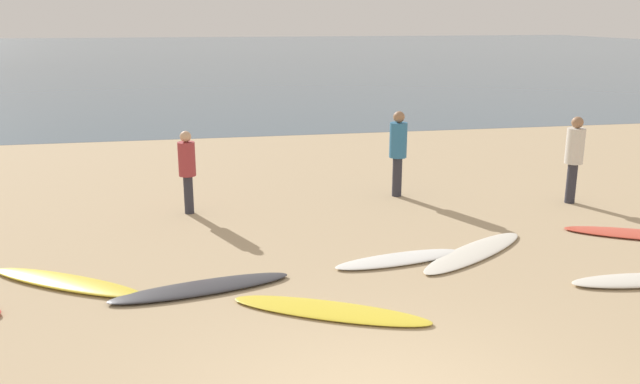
{
  "coord_description": "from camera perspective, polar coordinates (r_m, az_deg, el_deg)",
  "views": [
    {
      "loc": [
        -1.62,
        -5.1,
        3.76
      ],
      "look_at": [
        0.63,
        6.41,
        0.6
      ],
      "focal_mm": 36.95,
      "sensor_mm": 36.0,
      "label": 1
    }
  ],
  "objects": [
    {
      "name": "surfboard_4",
      "position": [
        10.51,
        6.84,
        -5.79
      ],
      "size": [
        2.23,
        0.89,
        0.07
      ],
      "primitive_type": "ellipsoid",
      "rotation": [
        0.0,
        0.0,
        0.17
      ],
      "color": "white",
      "rests_on": "ground"
    },
    {
      "name": "surfboard_5",
      "position": [
        11.04,
        13.21,
        -5.09
      ],
      "size": [
        2.54,
        1.99,
        0.06
      ],
      "primitive_type": "ellipsoid",
      "rotation": [
        0.0,
        0.0,
        0.6
      ],
      "color": "silver",
      "rests_on": "ground"
    },
    {
      "name": "ocean_water",
      "position": [
        70.9,
        -9.92,
        11.82
      ],
      "size": [
        140.0,
        100.0,
        0.01
      ],
      "primitive_type": "cube",
      "color": "#475B6B",
      "rests_on": "ground"
    },
    {
      "name": "surfboard_1",
      "position": [
        10.24,
        -21.1,
        -7.29
      ],
      "size": [
        2.5,
        1.86,
        0.08
      ],
      "primitive_type": "ellipsoid",
      "rotation": [
        0.0,
        0.0,
        -0.57
      ],
      "color": "yellow",
      "rests_on": "ground"
    },
    {
      "name": "person_0",
      "position": [
        14.36,
        21.17,
        3.2
      ],
      "size": [
        0.36,
        0.36,
        1.79
      ],
      "rotation": [
        0.0,
        0.0,
        5.0
      ],
      "color": "#2D2D38",
      "rests_on": "ground"
    },
    {
      "name": "ground_plane",
      "position": [
        15.67,
        -4.77,
        0.77
      ],
      "size": [
        120.0,
        120.0,
        0.2
      ],
      "primitive_type": "cube",
      "color": "tan",
      "rests_on": "ground"
    },
    {
      "name": "person_2",
      "position": [
        14.0,
        6.78,
        3.92
      ],
      "size": [
        0.37,
        0.37,
        1.83
      ],
      "rotation": [
        0.0,
        0.0,
        5.62
      ],
      "color": "#2D2D38",
      "rests_on": "ground"
    },
    {
      "name": "surfboard_3",
      "position": [
        8.73,
        0.87,
        -10.22
      ],
      "size": [
        2.64,
        1.76,
        0.06
      ],
      "primitive_type": "ellipsoid",
      "rotation": [
        0.0,
        0.0,
        -0.48
      ],
      "color": "yellow",
      "rests_on": "ground"
    },
    {
      "name": "surfboard_2",
      "position": [
        9.53,
        -10.23,
        -8.16
      ],
      "size": [
        2.63,
        1.06,
        0.08
      ],
      "primitive_type": "ellipsoid",
      "rotation": [
        0.0,
        0.0,
        0.21
      ],
      "color": "#333338",
      "rests_on": "ground"
    },
    {
      "name": "person_1",
      "position": [
        12.94,
        -11.44,
        2.28
      ],
      "size": [
        0.33,
        0.33,
        1.63
      ],
      "rotation": [
        0.0,
        0.0,
        4.04
      ],
      "color": "#2D2D38",
      "rests_on": "ground"
    },
    {
      "name": "surfboard_7",
      "position": [
        12.89,
        25.94,
        -3.31
      ],
      "size": [
        2.51,
        1.69,
        0.06
      ],
      "primitive_type": "ellipsoid",
      "rotation": [
        0.0,
        0.0,
        -0.48
      ],
      "color": "#D84C38",
      "rests_on": "ground"
    },
    {
      "name": "surfboard_6",
      "position": [
        10.65,
        25.63,
        -6.92
      ],
      "size": [
        1.97,
        0.64,
        0.08
      ],
      "primitive_type": "ellipsoid",
      "rotation": [
        0.0,
        0.0,
        -0.07
      ],
      "color": "silver",
      "rests_on": "ground"
    }
  ]
}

